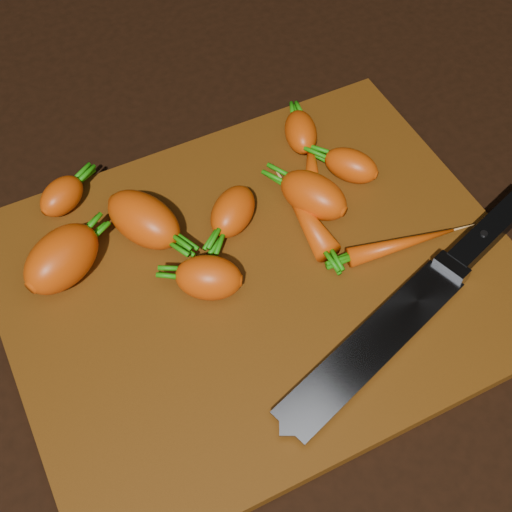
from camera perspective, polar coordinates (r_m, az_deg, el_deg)
name	(u,v)px	position (r m, az deg, el deg)	size (l,w,h in m)	color
ground	(260,283)	(0.72, 0.36, -2.19)	(2.00, 2.00, 0.01)	black
cutting_board	(260,277)	(0.71, 0.36, -1.70)	(0.50, 0.40, 0.01)	brown
carrot_0	(62,259)	(0.71, -15.28, -0.20)	(0.08, 0.05, 0.05)	#C13D03
carrot_1	(209,278)	(0.68, -3.81, -1.74)	(0.06, 0.04, 0.04)	#C13D03
carrot_2	(144,219)	(0.73, -8.97, 2.91)	(0.09, 0.05, 0.05)	#C13D03
carrot_3	(313,195)	(0.74, 4.62, 4.87)	(0.08, 0.05, 0.05)	#C13D03
carrot_4	(233,211)	(0.73, -1.87, 3.58)	(0.06, 0.04, 0.04)	#C13D03
carrot_5	(62,196)	(0.77, -15.28, 4.65)	(0.05, 0.04, 0.04)	#C13D03
carrot_6	(351,165)	(0.78, 7.62, 7.19)	(0.06, 0.04, 0.04)	#C13D03
carrot_7	(312,167)	(0.78, 4.47, 7.10)	(0.11, 0.02, 0.02)	#C13D03
carrot_8	(402,244)	(0.73, 11.58, 0.96)	(0.12, 0.02, 0.02)	#C13D03
carrot_9	(304,215)	(0.74, 3.87, 3.32)	(0.11, 0.03, 0.03)	#C13D03
carrot_10	(301,132)	(0.81, 3.60, 9.87)	(0.06, 0.04, 0.04)	#C13D03
knife	(388,330)	(0.68, 10.53, -5.85)	(0.36, 0.15, 0.02)	gray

